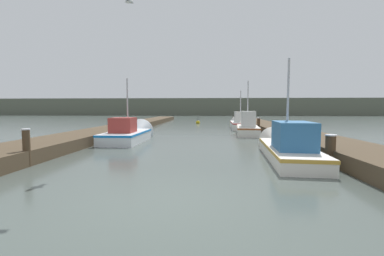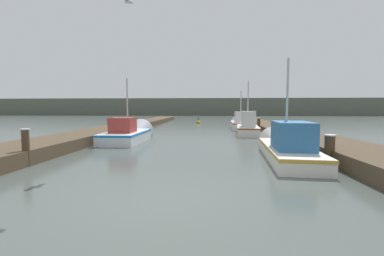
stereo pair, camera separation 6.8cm
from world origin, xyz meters
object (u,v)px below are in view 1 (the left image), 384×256
object	(u,v)px
mooring_piling_0	(27,148)
mooring_piling_1	(330,150)
fishing_boat_3	(240,123)
mooring_piling_2	(258,125)
fishing_boat_1	(131,133)
fishing_boat_0	(286,146)
fishing_boat_2	(247,127)
channel_buoy	(198,122)
seagull_lead	(129,1)

from	to	relation	value
mooring_piling_0	mooring_piling_1	xyz separation A→B (m)	(9.44, 0.71, -0.10)
fishing_boat_3	mooring_piling_2	size ratio (longest dim) A/B	4.95
fishing_boat_1	fishing_boat_3	size ratio (longest dim) A/B	0.93
fishing_boat_0	fishing_boat_1	xyz separation A→B (m)	(-7.27, 4.52, -0.03)
fishing_boat_2	fishing_boat_3	xyz separation A→B (m)	(0.10, 4.94, -0.03)
fishing_boat_0	channel_buoy	distance (m)	20.93
mooring_piling_2	channel_buoy	size ratio (longest dim) A/B	1.14
channel_buoy	seagull_lead	world-z (taller)	seagull_lead
fishing_boat_1	channel_buoy	world-z (taller)	fishing_boat_1
fishing_boat_0	seagull_lead	bearing A→B (deg)	-168.39
fishing_boat_0	mooring_piling_2	bearing A→B (deg)	89.54
fishing_boat_2	mooring_piling_0	world-z (taller)	fishing_boat_2
fishing_boat_2	fishing_boat_3	size ratio (longest dim) A/B	0.93
channel_buoy	seagull_lead	bearing A→B (deg)	-94.16
mooring_piling_1	seagull_lead	xyz separation A→B (m)	(-6.59, 0.76, 4.99)
mooring_piling_0	fishing_boat_1	bearing A→B (deg)	79.59
fishing_boat_1	mooring_piling_2	size ratio (longest dim) A/B	4.61
mooring_piling_1	mooring_piling_2	size ratio (longest dim) A/B	0.91
fishing_boat_1	seagull_lead	xyz separation A→B (m)	(1.63, -5.18, 5.10)
mooring_piling_1	channel_buoy	distance (m)	22.53
mooring_piling_2	fishing_boat_3	bearing A→B (deg)	107.32
fishing_boat_0	fishing_boat_2	xyz separation A→B (m)	(-0.14, 8.49, 0.08)
fishing_boat_2	mooring_piling_0	bearing A→B (deg)	-122.23
fishing_boat_2	channel_buoy	xyz separation A→B (m)	(-3.96, 12.03, -0.36)
mooring_piling_2	fishing_boat_2	bearing A→B (deg)	-122.18
mooring_piling_0	channel_buoy	size ratio (longest dim) A/B	1.24
fishing_boat_1	mooring_piling_2	xyz separation A→B (m)	(8.23, 5.72, 0.17)
mooring_piling_2	channel_buoy	world-z (taller)	mooring_piling_2
fishing_boat_1	mooring_piling_1	bearing A→B (deg)	-36.12
fishing_boat_1	fishing_boat_3	distance (m)	11.48
mooring_piling_1	fishing_boat_0	bearing A→B (deg)	123.45
fishing_boat_1	mooring_piling_2	world-z (taller)	fishing_boat_1
fishing_boat_0	fishing_boat_1	bearing A→B (deg)	153.02
fishing_boat_0	mooring_piling_2	size ratio (longest dim) A/B	5.32
mooring_piling_0	mooring_piling_1	size ratio (longest dim) A/B	1.20
seagull_lead	fishing_boat_3	bearing A→B (deg)	166.78
mooring_piling_0	seagull_lead	size ratio (longest dim) A/B	2.12
mooring_piling_0	mooring_piling_1	distance (m)	9.47
fishing_boat_0	mooring_piling_1	xyz separation A→B (m)	(0.94, -1.43, 0.08)
fishing_boat_1	seagull_lead	bearing A→B (deg)	-72.78
mooring_piling_1	fishing_boat_3	bearing A→B (deg)	93.79
fishing_boat_0	fishing_boat_3	world-z (taller)	fishing_boat_0
seagull_lead	fishing_boat_2	bearing A→B (deg)	157.46
fishing_boat_0	mooring_piling_1	size ratio (longest dim) A/B	5.87
channel_buoy	seagull_lead	xyz separation A→B (m)	(-1.54, -21.19, 5.36)
mooring_piling_0	fishing_boat_3	bearing A→B (deg)	61.51
fishing_boat_0	fishing_boat_3	bearing A→B (deg)	95.05
fishing_boat_1	mooring_piling_1	distance (m)	10.14
fishing_boat_0	mooring_piling_0	xyz separation A→B (m)	(-8.49, -2.14, 0.18)
mooring_piling_1	seagull_lead	world-z (taller)	seagull_lead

